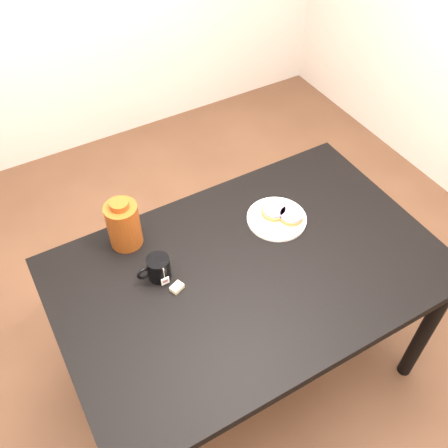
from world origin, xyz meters
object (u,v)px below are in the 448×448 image
(table, at_px, (249,282))
(teabag_pouch, at_px, (177,287))
(bagel_package, at_px, (124,224))
(plate, at_px, (277,218))
(bagel_front, at_px, (291,216))
(bagel_back, at_px, (274,211))
(mug, at_px, (158,268))

(table, relative_size, teabag_pouch, 31.11)
(bagel_package, bearing_deg, plate, -18.73)
(teabag_pouch, bearing_deg, bagel_package, 102.94)
(bagel_package, bearing_deg, bagel_front, -19.93)
(bagel_package, bearing_deg, bagel_back, -16.10)
(teabag_pouch, bearing_deg, bagel_front, 7.89)
(table, height_order, bagel_package, bagel_package)
(table, bearing_deg, bagel_front, 25.11)
(bagel_back, height_order, bagel_package, bagel_package)
(teabag_pouch, xyz_separation_m, bagel_package, (-0.07, 0.29, 0.09))
(table, relative_size, bagel_front, 10.65)
(plate, relative_size, teabag_pouch, 5.23)
(bagel_back, bearing_deg, bagel_front, -53.05)
(table, bearing_deg, plate, 35.27)
(table, distance_m, mug, 0.35)
(table, bearing_deg, bagel_back, 39.20)
(plate, bearing_deg, bagel_front, -32.71)
(plate, distance_m, bagel_package, 0.59)
(bagel_front, height_order, bagel_package, bagel_package)
(mug, height_order, bagel_package, bagel_package)
(mug, xyz_separation_m, bagel_package, (-0.04, 0.21, 0.05))
(bagel_back, bearing_deg, table, -140.80)
(bagel_front, distance_m, mug, 0.57)
(bagel_front, relative_size, teabag_pouch, 2.92)
(plate, bearing_deg, bagel_package, 161.27)
(table, distance_m, bagel_package, 0.51)
(table, bearing_deg, mug, 156.45)
(table, relative_size, bagel_package, 6.71)
(plate, xyz_separation_m, mug, (-0.52, -0.02, 0.04))
(plate, xyz_separation_m, teabag_pouch, (-0.49, -0.10, 0.00))
(plate, relative_size, mug, 1.87)
(bagel_front, xyz_separation_m, teabag_pouch, (-0.54, -0.07, -0.02))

